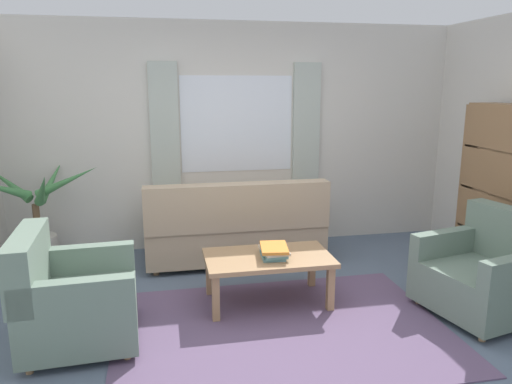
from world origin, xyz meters
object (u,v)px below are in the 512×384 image
Objects in this scene: armchair_left at (71,299)px; potted_plant at (38,226)px; armchair_right at (486,273)px; coffee_table at (268,262)px; couch at (235,229)px; bookshelf at (501,192)px; book_stack_on_table at (274,251)px.

potted_plant reaches higher than armchair_left.
coffee_table is at bearing -120.07° from armchair_right.
coffee_table is 0.91× the size of potted_plant.
couch is 1.10× the size of bookshelf.
potted_plant is at bearing 149.35° from book_stack_on_table.
coffee_table is (1.57, 0.39, 0.03)m from armchair_left.
bookshelf is at bearing 125.77° from armchair_right.
armchair_right is 2.81× the size of book_stack_on_table.
bookshelf is (4.51, -1.14, 0.41)m from potted_plant.
armchair_right is 1.84m from coffee_table.
armchair_right reaches higher than book_stack_on_table.
coffee_table is 2.51m from potted_plant.
armchair_right is 4.32m from potted_plant.
potted_plant is 0.70× the size of bookshelf.
armchair_left is 0.51× the size of bookshelf.
couch is 2.70m from bookshelf.
bookshelf is (2.47, -0.95, 0.51)m from couch.
couch is 2.48m from armchair_right.
couch is at bearing -47.83° from armchair_left.
couch reaches higher than armchair_left.
armchair_left is 1.77m from potted_plant.
book_stack_on_table is at bearing 94.13° from bookshelf.
bookshelf is (3.92, 0.52, 0.53)m from armchair_left.
book_stack_on_table is 2.57m from potted_plant.
armchair_right reaches higher than coffee_table.
potted_plant is 4.67m from bookshelf.
armchair_left is at bearing 97.55° from bookshelf.
potted_plant is (-3.92, 1.82, 0.11)m from armchair_right.
armchair_left reaches higher than book_stack_on_table.
potted_plant is (-2.21, 1.31, -0.03)m from book_stack_on_table.
potted_plant is at bearing 16.31° from armchair_left.
armchair_right is at bearing 138.67° from bookshelf.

